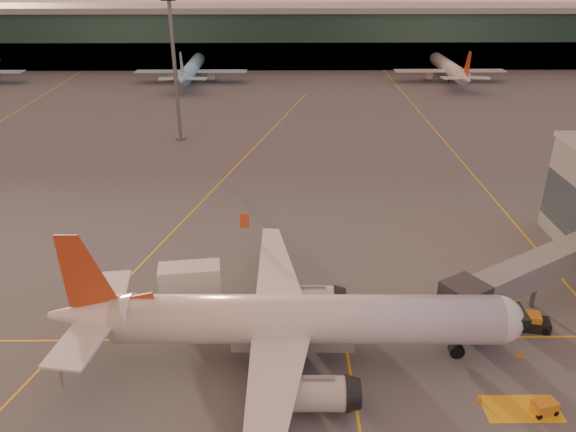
{
  "coord_description": "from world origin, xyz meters",
  "views": [
    {
      "loc": [
        -0.81,
        -37.13,
        32.74
      ],
      "look_at": [
        -0.09,
        21.11,
        5.0
      ],
      "focal_mm": 35.0,
      "sensor_mm": 36.0,
      "label": 1
    }
  ],
  "objects_px": {
    "catering_truck": "(191,284)",
    "pushback_tug": "(532,323)",
    "gpu_cart": "(544,408)",
    "main_airplane": "(290,321)"
  },
  "relations": [
    {
      "from": "catering_truck",
      "to": "gpu_cart",
      "type": "xyz_separation_m",
      "value": [
        29.42,
        -14.94,
        -2.11
      ]
    },
    {
      "from": "catering_truck",
      "to": "pushback_tug",
      "type": "distance_m",
      "value": 33.13
    },
    {
      "from": "main_airplane",
      "to": "catering_truck",
      "type": "xyz_separation_m",
      "value": [
        -9.74,
        8.19,
        -1.33
      ]
    },
    {
      "from": "main_airplane",
      "to": "gpu_cart",
      "type": "height_order",
      "value": "main_airplane"
    },
    {
      "from": "main_airplane",
      "to": "gpu_cart",
      "type": "distance_m",
      "value": 21.09
    },
    {
      "from": "catering_truck",
      "to": "pushback_tug",
      "type": "height_order",
      "value": "catering_truck"
    },
    {
      "from": "gpu_cart",
      "to": "pushback_tug",
      "type": "bearing_deg",
      "value": 58.59
    },
    {
      "from": "gpu_cart",
      "to": "main_airplane",
      "type": "bearing_deg",
      "value": 147.12
    },
    {
      "from": "main_airplane",
      "to": "catering_truck",
      "type": "bearing_deg",
      "value": 140.88
    },
    {
      "from": "catering_truck",
      "to": "gpu_cart",
      "type": "relative_size",
      "value": 2.97
    }
  ]
}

